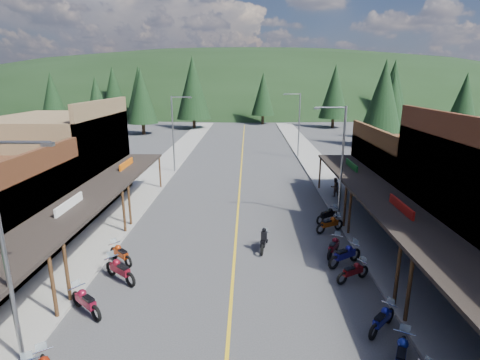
# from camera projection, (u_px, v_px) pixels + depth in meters

# --- Properties ---
(ground) EXTENTS (220.00, 220.00, 0.00)m
(ground) POSITION_uv_depth(u_px,v_px,m) (233.00, 279.00, 18.78)
(ground) COLOR #38383A
(ground) RESTS_ON ground
(centerline) EXTENTS (0.15, 90.00, 0.01)m
(centerline) POSITION_uv_depth(u_px,v_px,m) (240.00, 177.00, 38.08)
(centerline) COLOR gold
(centerline) RESTS_ON ground
(sidewalk_west) EXTENTS (3.40, 94.00, 0.15)m
(sidewalk_west) POSITION_uv_depth(u_px,v_px,m) (156.00, 176.00, 38.23)
(sidewalk_west) COLOR gray
(sidewalk_west) RESTS_ON ground
(sidewalk_east) EXTENTS (3.40, 94.00, 0.15)m
(sidewalk_east) POSITION_uv_depth(u_px,v_px,m) (326.00, 177.00, 37.88)
(sidewalk_east) COLOR gray
(sidewalk_east) RESTS_ON ground
(shop_west_3) EXTENTS (10.90, 10.20, 8.20)m
(shop_west_3) POSITION_uv_depth(u_px,v_px,m) (61.00, 161.00, 29.03)
(shop_west_3) COLOR brown
(shop_west_3) RESTS_ON ground
(shop_east_3) EXTENTS (10.90, 10.20, 6.20)m
(shop_east_3) POSITION_uv_depth(u_px,v_px,m) (417.00, 175.00, 28.75)
(shop_east_3) COLOR #4C2D16
(shop_east_3) RESTS_ON ground
(streetlight_0) EXTENTS (2.16, 0.18, 8.00)m
(streetlight_0) POSITION_uv_depth(u_px,v_px,m) (8.00, 249.00, 11.96)
(streetlight_0) COLOR gray
(streetlight_0) RESTS_ON ground
(streetlight_1) EXTENTS (2.16, 0.18, 8.00)m
(streetlight_1) POSITION_uv_depth(u_px,v_px,m) (174.00, 131.00, 38.97)
(streetlight_1) COLOR gray
(streetlight_1) RESTS_ON ground
(streetlight_2) EXTENTS (2.16, 0.18, 8.00)m
(streetlight_2) POSITION_uv_depth(u_px,v_px,m) (340.00, 159.00, 25.19)
(streetlight_2) COLOR gray
(streetlight_2) RESTS_ON ground
(streetlight_3) EXTENTS (2.16, 0.18, 8.00)m
(streetlight_3) POSITION_uv_depth(u_px,v_px,m) (298.00, 122.00, 46.42)
(streetlight_3) COLOR gray
(streetlight_3) RESTS_ON ground
(ridge_hill) EXTENTS (310.00, 140.00, 60.00)m
(ridge_hill) POSITION_uv_depth(u_px,v_px,m) (246.00, 104.00, 149.03)
(ridge_hill) COLOR black
(ridge_hill) RESTS_ON ground
(pine_0) EXTENTS (5.04, 5.04, 11.00)m
(pine_0) POSITION_uv_depth(u_px,v_px,m) (52.00, 95.00, 77.69)
(pine_0) COLOR black
(pine_0) RESTS_ON ground
(pine_1) EXTENTS (5.88, 5.88, 12.50)m
(pine_1) POSITION_uv_depth(u_px,v_px,m) (139.00, 90.00, 84.89)
(pine_1) COLOR black
(pine_1) RESTS_ON ground
(pine_2) EXTENTS (6.72, 6.72, 14.00)m
(pine_2) POSITION_uv_depth(u_px,v_px,m) (193.00, 88.00, 72.84)
(pine_2) COLOR black
(pine_2) RESTS_ON ground
(pine_3) EXTENTS (5.04, 5.04, 11.00)m
(pine_3) POSITION_uv_depth(u_px,v_px,m) (263.00, 94.00, 80.68)
(pine_3) COLOR black
(pine_3) RESTS_ON ground
(pine_4) EXTENTS (5.88, 5.88, 12.50)m
(pine_4) POSITION_uv_depth(u_px,v_px,m) (335.00, 91.00, 74.41)
(pine_4) COLOR black
(pine_4) RESTS_ON ground
(pine_5) EXTENTS (6.72, 6.72, 14.00)m
(pine_5) POSITION_uv_depth(u_px,v_px,m) (393.00, 86.00, 85.47)
(pine_5) COLOR black
(pine_5) RESTS_ON ground
(pine_6) EXTENTS (5.04, 5.04, 11.00)m
(pine_6) POSITION_uv_depth(u_px,v_px,m) (465.00, 95.00, 77.91)
(pine_6) COLOR black
(pine_6) RESTS_ON ground
(pine_7) EXTENTS (5.88, 5.88, 12.50)m
(pine_7) POSITION_uv_depth(u_px,v_px,m) (113.00, 89.00, 90.84)
(pine_7) COLOR black
(pine_7) RESTS_ON ground
(pine_8) EXTENTS (4.48, 4.48, 10.00)m
(pine_8) POSITION_uv_depth(u_px,v_px,m) (97.00, 104.00, 56.24)
(pine_8) COLOR black
(pine_8) RESTS_ON ground
(pine_9) EXTENTS (4.93, 4.93, 10.80)m
(pine_9) POSITION_uv_depth(u_px,v_px,m) (393.00, 100.00, 60.05)
(pine_9) COLOR black
(pine_9) RESTS_ON ground
(pine_10) EXTENTS (5.38, 5.38, 11.60)m
(pine_10) POSITION_uv_depth(u_px,v_px,m) (141.00, 96.00, 65.60)
(pine_10) COLOR black
(pine_10) RESTS_ON ground
(pine_11) EXTENTS (5.82, 5.82, 12.40)m
(pine_11) POSITION_uv_depth(u_px,v_px,m) (383.00, 97.00, 53.16)
(pine_11) COLOR black
(pine_11) RESTS_ON ground
(bike_west_6) EXTENTS (2.20, 2.00, 1.28)m
(bike_west_6) POSITION_uv_depth(u_px,v_px,m) (86.00, 301.00, 15.83)
(bike_west_6) COLOR maroon
(bike_west_6) RESTS_ON ground
(bike_west_7) EXTENTS (2.31, 2.06, 1.33)m
(bike_west_7) POSITION_uv_depth(u_px,v_px,m) (120.00, 269.00, 18.39)
(bike_west_7) COLOR maroon
(bike_west_7) RESTS_ON ground
(bike_west_8) EXTENTS (2.02, 1.92, 1.19)m
(bike_west_8) POSITION_uv_depth(u_px,v_px,m) (121.00, 253.00, 20.24)
(bike_west_8) COLOR #AB340C
(bike_west_8) RESTS_ON ground
(bike_east_5) EXTENTS (1.67, 2.33, 1.28)m
(bike_east_5) POSITION_uv_depth(u_px,v_px,m) (401.00, 354.00, 12.77)
(bike_east_5) COLOR navy
(bike_east_5) RESTS_ON ground
(bike_east_6) EXTENTS (1.88, 1.92, 1.15)m
(bike_east_6) POSITION_uv_depth(u_px,v_px,m) (382.00, 318.00, 14.75)
(bike_east_6) COLOR navy
(bike_east_6) RESTS_ON ground
(bike_east_7) EXTENTS (2.05, 1.55, 1.13)m
(bike_east_7) POSITION_uv_depth(u_px,v_px,m) (353.00, 271.00, 18.43)
(bike_east_7) COLOR maroon
(bike_east_7) RESTS_ON ground
(bike_east_8) EXTENTS (2.35, 1.92, 1.32)m
(bike_east_8) POSITION_uv_depth(u_px,v_px,m) (345.00, 254.00, 19.99)
(bike_east_8) COLOR navy
(bike_east_8) RESTS_ON ground
(bike_east_9) EXTENTS (1.58, 2.13, 1.17)m
(bike_east_9) POSITION_uv_depth(u_px,v_px,m) (334.00, 246.00, 21.16)
(bike_east_9) COLOR maroon
(bike_east_9) RESTS_ON ground
(bike_east_10) EXTENTS (2.20, 1.65, 1.21)m
(bike_east_10) POSITION_uv_depth(u_px,v_px,m) (330.00, 223.00, 24.37)
(bike_east_10) COLOR #A03F0B
(bike_east_10) RESTS_ON ground
(bike_east_11) EXTENTS (2.09, 1.80, 1.19)m
(bike_east_11) POSITION_uv_depth(u_px,v_px,m) (328.00, 214.00, 26.01)
(bike_east_11) COLOR black
(bike_east_11) RESTS_ON ground
(rider_on_bike) EXTENTS (0.97, 2.04, 1.49)m
(rider_on_bike) POSITION_uv_depth(u_px,v_px,m) (264.00, 241.00, 21.76)
(rider_on_bike) COLOR black
(rider_on_bike) RESTS_ON ground
(pedestrian_east_b) EXTENTS (0.90, 0.72, 1.62)m
(pedestrian_east_b) POSITION_uv_depth(u_px,v_px,m) (335.00, 187.00, 31.27)
(pedestrian_east_b) COLOR brown
(pedestrian_east_b) RESTS_ON sidewalk_east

